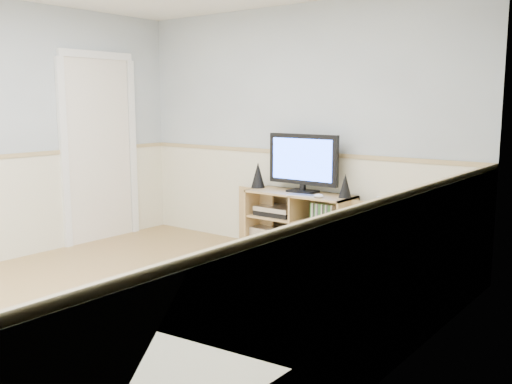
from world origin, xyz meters
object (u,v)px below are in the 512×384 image
(monitor, at_px, (303,161))
(game_consoles, at_px, (323,255))
(media_cabinet, at_px, (302,224))
(keyboard, at_px, (302,195))

(monitor, distance_m, game_consoles, 0.94)
(monitor, relative_size, game_consoles, 1.73)
(media_cabinet, relative_size, game_consoles, 3.80)
(monitor, bearing_deg, media_cabinet, 90.00)
(game_consoles, bearing_deg, monitor, 167.88)
(game_consoles, bearing_deg, keyboard, -142.85)
(media_cabinet, relative_size, keyboard, 6.19)
(media_cabinet, bearing_deg, game_consoles, -12.67)
(monitor, bearing_deg, keyboard, -58.63)
(keyboard, bearing_deg, monitor, 106.44)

